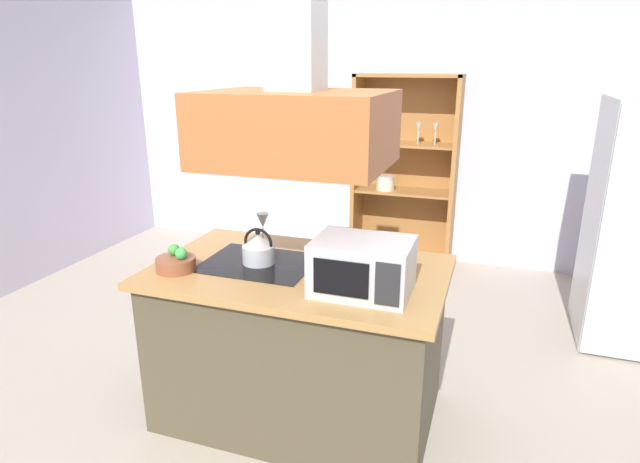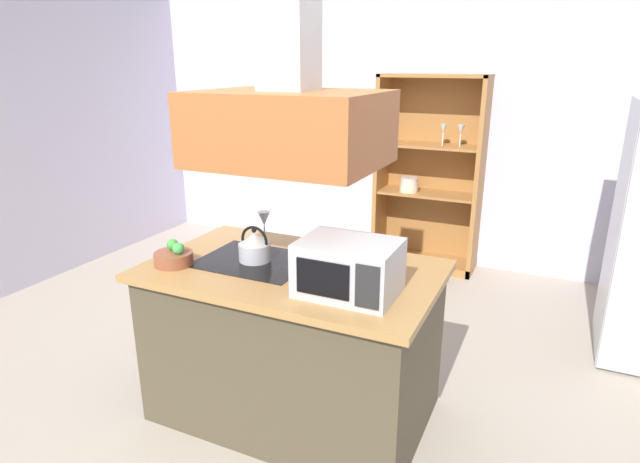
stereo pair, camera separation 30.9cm
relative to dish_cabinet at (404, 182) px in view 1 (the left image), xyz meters
name	(u,v)px [view 1 (the left image)]	position (x,y,z in m)	size (l,w,h in m)	color
ground_plane	(279,422)	(-0.17, -2.78, -0.82)	(7.80, 7.80, 0.00)	#A79B8B
wall_back	(394,125)	(-0.17, 0.22, 0.53)	(6.00, 0.12, 2.70)	silver
kitchen_island	(300,342)	(-0.09, -2.65, -0.37)	(1.56, 0.97, 0.90)	#4C422F
range_hood	(297,105)	(-0.09, -2.65, 0.93)	(0.90, 0.70, 1.24)	#A75E2F
dish_cabinet	(404,182)	(0.00, 0.00, 0.00)	(0.99, 0.40, 1.85)	#A76F38
kettle	(258,249)	(-0.33, -2.65, 0.16)	(0.18, 0.18, 0.20)	#B2B7C3
cutting_board	(373,258)	(0.25, -2.39, 0.09)	(0.34, 0.24, 0.02)	tan
microwave	(363,266)	(0.30, -2.83, 0.21)	(0.46, 0.35, 0.26)	#B7BABF
wine_glass_on_counter	(263,222)	(-0.42, -2.39, 0.23)	(0.08, 0.08, 0.21)	silver
fruit_bowl	(176,262)	(-0.69, -2.88, 0.12)	(0.21, 0.21, 0.13)	brown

